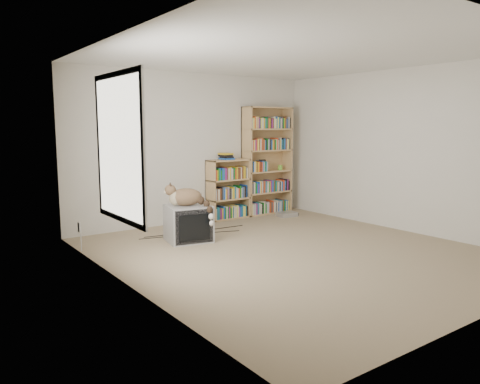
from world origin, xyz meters
TOP-DOWN VIEW (x-y plane):
  - floor at (0.00, 0.00)m, footprint 4.50×5.00m
  - wall_back at (0.00, 2.50)m, footprint 4.50×0.02m
  - wall_left at (-2.25, 0.00)m, footprint 0.02×5.00m
  - wall_right at (2.25, 0.00)m, footprint 0.02×5.00m
  - ceiling at (0.00, 0.00)m, footprint 4.50×5.00m
  - window at (-2.24, 0.20)m, footprint 0.02×1.22m
  - crt_tv at (-0.81, 1.33)m, footprint 0.68×0.64m
  - cat at (-0.82, 1.27)m, footprint 0.61×0.67m
  - bookcase_tall at (1.46, 2.36)m, footprint 0.98×0.30m
  - bookcase_short at (0.58, 2.36)m, footprint 0.76×0.30m
  - book_stack at (0.54, 2.36)m, footprint 0.21×0.27m
  - green_mug at (1.76, 2.34)m, footprint 0.08×0.08m
  - framed_print at (1.42, 2.44)m, footprint 0.15×0.05m
  - dvd_player at (1.54, 1.88)m, footprint 0.37×0.29m
  - wall_outlet at (-2.24, 1.67)m, footprint 0.01×0.08m
  - floor_cables at (-0.38, 1.52)m, footprint 1.20×0.70m

SIDE VIEW (x-z plane):
  - floor at x=0.00m, z-range -0.01..0.01m
  - floor_cables at x=-0.38m, z-range 0.00..0.01m
  - dvd_player at x=1.54m, z-range 0.00..0.08m
  - crt_tv at x=-0.81m, z-range 0.00..0.51m
  - wall_outlet at x=-2.24m, z-range 0.26..0.39m
  - bookcase_short at x=0.58m, z-range -0.04..1.00m
  - cat at x=-0.82m, z-range 0.33..0.87m
  - green_mug at x=1.76m, z-range 0.80..0.89m
  - framed_print at x=1.42m, z-range 0.80..1.00m
  - bookcase_tall at x=1.46m, z-range -0.05..1.91m
  - book_stack at x=0.54m, z-range 1.04..1.16m
  - wall_back at x=0.00m, z-range 0.00..2.50m
  - wall_left at x=-2.25m, z-range 0.00..2.50m
  - wall_right at x=2.25m, z-range 0.00..2.50m
  - window at x=-2.24m, z-range 0.64..2.16m
  - ceiling at x=0.00m, z-range 2.49..2.51m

